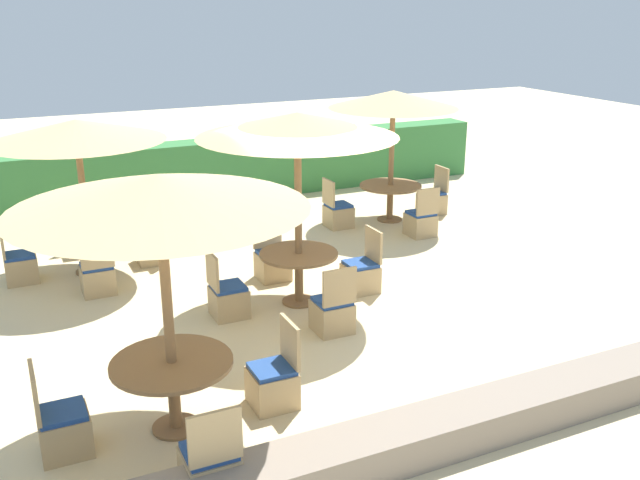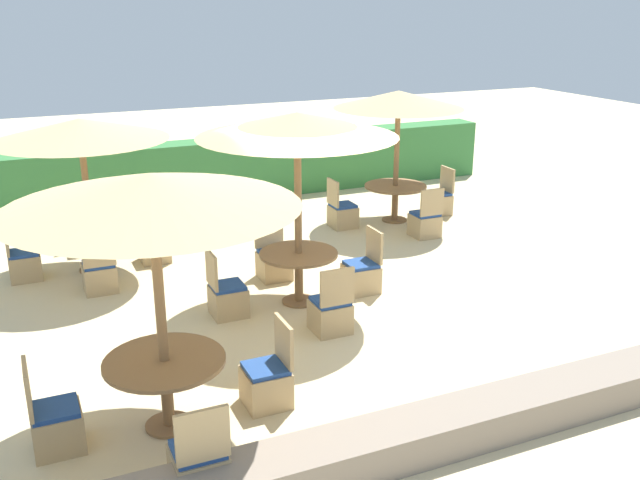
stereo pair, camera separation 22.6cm
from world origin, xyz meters
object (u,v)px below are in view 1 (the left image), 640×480
(patio_chair_front_left_west, at_px, (62,428))
(patio_chair_front_left_east, at_px, (274,382))
(patio_chair_center_west, at_px, (228,298))
(round_table_front_left, at_px, (172,374))
(patio_chair_back_left_west, at_px, (20,265))
(parasol_front_left, at_px, (159,193))
(patio_chair_back_left_north, at_px, (82,238))
(patio_chair_back_right_east, at_px, (432,200))
(round_table_center, at_px, (299,263))
(patio_chair_center_south, at_px, (333,313))
(patio_chair_front_left_south, at_px, (211,468))
(patio_chair_center_east, at_px, (361,274))
(patio_chair_back_right_south, at_px, (421,222))
(patio_chair_back_left_east, at_px, (152,247))
(round_table_back_left, at_px, (88,238))
(parasol_center, at_px, (297,126))
(parasol_back_left, at_px, (76,131))
(round_table_back_right, at_px, (390,191))
(parasol_back_right, at_px, (393,100))
(patio_chair_back_left_south, at_px, (98,276))
(patio_chair_center_north, at_px, (272,262))
(patio_chair_back_right_west, at_px, (338,213))

(patio_chair_front_left_west, xyz_separation_m, patio_chair_front_left_east, (2.11, -0.06, 0.00))
(patio_chair_center_west, relative_size, round_table_front_left, 0.78)
(patio_chair_back_left_west, distance_m, round_table_front_left, 5.00)
(parasol_front_left, height_order, round_table_front_left, parasol_front_left)
(patio_chair_back_left_north, xyz_separation_m, patio_chair_back_right_east, (6.67, -0.55, 0.00))
(round_table_center, xyz_separation_m, patio_chair_center_south, (0.01, -1.05, -0.33))
(patio_chair_front_left_east, bearing_deg, patio_chair_front_left_south, 137.37)
(patio_chair_center_east, xyz_separation_m, parasol_front_left, (-3.37, -2.34, 2.18))
(patio_chair_back_left_north, height_order, patio_chair_back_left_west, same)
(patio_chair_front_left_west, bearing_deg, patio_chair_front_left_south, 42.55)
(patio_chair_back_right_south, height_order, patio_chair_center_west, same)
(parasol_front_left, bearing_deg, round_table_front_left, 0.00)
(patio_chair_back_right_east, bearing_deg, patio_chair_back_left_east, 94.29)
(round_table_back_left, relative_size, parasol_front_left, 0.38)
(parasol_center, distance_m, round_table_front_left, 3.84)
(round_table_back_left, distance_m, patio_chair_front_left_south, 5.96)
(patio_chair_center_south, height_order, patio_chair_center_east, same)
(patio_chair_back_left_east, height_order, patio_chair_back_right_south, same)
(parasol_back_left, distance_m, round_table_back_right, 5.92)
(patio_chair_back_left_west, height_order, patio_chair_center_west, same)
(parasol_back_left, height_order, patio_chair_back_left_west, parasol_back_left)
(round_table_back_left, distance_m, round_table_center, 3.51)
(parasol_back_left, height_order, patio_chair_front_left_west, parasol_back_left)
(patio_chair_back_left_east, xyz_separation_m, parasol_back_right, (4.69, 0.38, 2.05))
(patio_chair_back_left_south, xyz_separation_m, patio_chair_back_right_south, (5.72, 0.25, 0.00))
(round_table_back_right, height_order, patio_chair_back_right_south, patio_chair_back_right_south)
(parasol_back_right, bearing_deg, parasol_center, -137.87)
(patio_chair_back_right_south, distance_m, patio_chair_center_south, 4.27)
(patio_chair_back_left_north, relative_size, parasol_back_right, 0.37)
(patio_chair_back_right_south, xyz_separation_m, patio_chair_center_south, (-3.19, -2.85, 0.00))
(round_table_front_left, height_order, patio_chair_front_left_south, patio_chair_front_left_south)
(parasol_back_left, distance_m, patio_chair_center_north, 3.50)
(patio_chair_front_left_south, distance_m, patio_chair_front_left_east, 1.52)
(parasol_back_left, height_order, patio_chair_center_east, parasol_back_left)
(patio_chair_back_left_west, bearing_deg, round_table_back_left, 88.06)
(round_table_back_left, height_order, parasol_front_left, parasol_front_left)
(patio_chair_back_right_east, bearing_deg, parasol_back_right, 92.83)
(round_table_back_left, height_order, patio_chair_center_south, patio_chair_center_south)
(parasol_back_right, xyz_separation_m, patio_chair_center_south, (-3.17, -3.93, -2.05))
(parasol_back_left, height_order, patio_chair_front_left_east, parasol_back_left)
(patio_chair_center_east, height_order, round_table_front_left, patio_chair_center_east)
(patio_chair_center_north, xyz_separation_m, round_table_front_left, (-2.37, -3.35, 0.35))
(parasol_back_left, xyz_separation_m, round_table_back_left, (-0.00, 0.00, -1.67))
(parasol_back_left, bearing_deg, patio_chair_back_right_south, -6.81)
(patio_chair_back_left_east, bearing_deg, patio_chair_front_left_east, -177.79)
(parasol_back_left, relative_size, patio_chair_back_left_west, 2.81)
(patio_chair_center_south, bearing_deg, parasol_front_left, -151.50)
(patio_chair_back_left_north, xyz_separation_m, patio_chair_back_right_west, (4.54, -0.56, 0.00))
(round_table_front_left, bearing_deg, patio_chair_center_south, 28.50)
(patio_chair_front_left_south, bearing_deg, patio_chair_front_left_east, 47.37)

